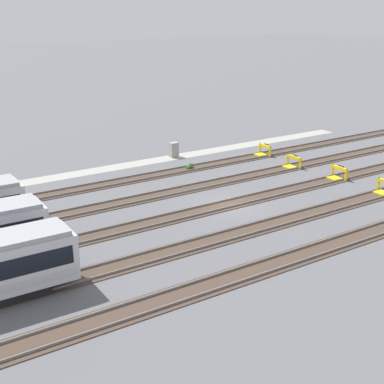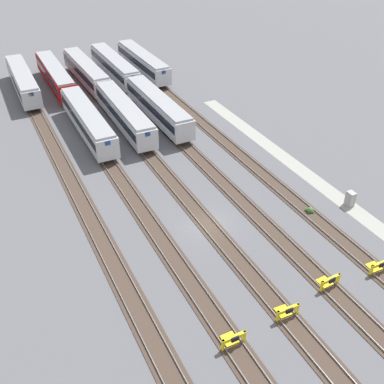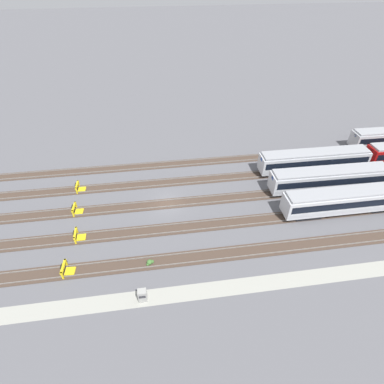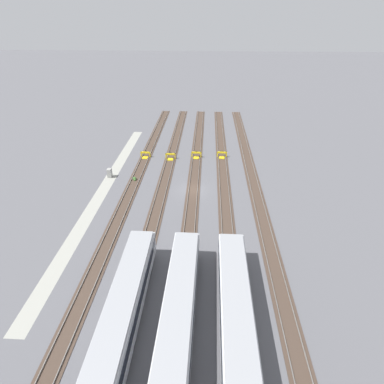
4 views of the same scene
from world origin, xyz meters
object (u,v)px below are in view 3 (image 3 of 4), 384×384
(subway_car_front_row_centre, at_px, (329,179))
(bumper_stop_middle_track, at_px, (76,210))
(subway_car_front_row_right_inner, at_px, (347,200))
(subway_car_back_row_rightmost, at_px, (314,160))
(electrical_cabinet, at_px, (142,295))
(bumper_stop_near_inner_track, at_px, (78,236))
(weed_clump, at_px, (150,262))
(bumper_stop_far_inner_track, at_px, (79,187))
(bumper_stop_nearest_track, at_px, (67,269))

(subway_car_front_row_centre, relative_size, bumper_stop_middle_track, 8.98)
(subway_car_front_row_centre, height_order, subway_car_front_row_right_inner, same)
(subway_car_back_row_rightmost, relative_size, electrical_cabinet, 11.26)
(subway_car_front_row_right_inner, height_order, bumper_stop_near_inner_track, subway_car_front_row_right_inner)
(bumper_stop_near_inner_track, distance_m, electrical_cabinet, 12.71)
(bumper_stop_near_inner_track, distance_m, weed_clump, 10.33)
(subway_car_front_row_right_inner, bearing_deg, subway_car_front_row_centre, 90.00)
(bumper_stop_middle_track, xyz_separation_m, electrical_cabinet, (9.01, -14.97, 0.29))
(subway_car_front_row_centre, relative_size, electrical_cabinet, 11.27)
(bumper_stop_far_inner_track, bearing_deg, subway_car_front_row_right_inner, -15.22)
(subway_car_front_row_centre, distance_m, electrical_cabinet, 31.86)
(bumper_stop_near_inner_track, height_order, bumper_stop_far_inner_track, same)
(bumper_stop_middle_track, distance_m, weed_clump, 14.33)
(electrical_cabinet, bearing_deg, bumper_stop_middle_track, 121.03)
(bumper_stop_middle_track, distance_m, electrical_cabinet, 17.47)
(bumper_stop_nearest_track, height_order, weed_clump, bumper_stop_nearest_track)
(subway_car_back_row_rightmost, relative_size, bumper_stop_nearest_track, 8.97)
(bumper_stop_near_inner_track, xyz_separation_m, electrical_cabinet, (8.01, -9.87, 0.29))
(subway_car_back_row_rightmost, distance_m, bumper_stop_nearest_track, 39.75)
(subway_car_back_row_rightmost, xyz_separation_m, bumper_stop_nearest_track, (-36.65, -15.32, -1.53))
(subway_car_front_row_centre, xyz_separation_m, bumper_stop_far_inner_track, (-37.48, 5.17, -1.53))
(bumper_stop_middle_track, bearing_deg, bumper_stop_far_inner_track, 93.87)
(bumper_stop_middle_track, bearing_deg, subway_car_front_row_centre, -0.06)
(bumper_stop_near_inner_track, bearing_deg, weed_clump, -30.78)
(bumper_stop_nearest_track, relative_size, electrical_cabinet, 1.26)
(bumper_stop_far_inner_track, bearing_deg, bumper_stop_middle_track, -86.13)
(bumper_stop_far_inner_track, height_order, weed_clump, bumper_stop_far_inner_track)
(subway_car_back_row_rightmost, relative_size, bumper_stop_middle_track, 8.96)
(electrical_cabinet, bearing_deg, bumper_stop_near_inner_track, 129.05)
(bumper_stop_near_inner_track, relative_size, bumper_stop_far_inner_track, 1.00)
(subway_car_back_row_rightmost, height_order, weed_clump, subway_car_back_row_rightmost)
(bumper_stop_nearest_track, xyz_separation_m, bumper_stop_far_inner_track, (-0.83, 15.36, 0.00))
(bumper_stop_middle_track, relative_size, bumper_stop_far_inner_track, 1.00)
(subway_car_front_row_centre, height_order, electrical_cabinet, subway_car_front_row_centre)
(bumper_stop_nearest_track, distance_m, weed_clump, 9.39)
(subway_car_front_row_right_inner, relative_size, subway_car_back_row_rightmost, 1.00)
(subway_car_back_row_rightmost, height_order, electrical_cabinet, subway_car_back_row_rightmost)
(subway_car_back_row_rightmost, xyz_separation_m, bumper_stop_near_inner_track, (-36.13, -10.18, -1.53))
(bumper_stop_nearest_track, bearing_deg, electrical_cabinet, -29.04)
(weed_clump, bearing_deg, bumper_stop_far_inner_track, 123.37)
(bumper_stop_nearest_track, bearing_deg, weed_clump, -0.89)
(electrical_cabinet, distance_m, weed_clump, 4.70)
(bumper_stop_near_inner_track, relative_size, bumper_stop_middle_track, 1.00)
(subway_car_front_row_right_inner, xyz_separation_m, bumper_stop_near_inner_track, (-36.13, -0.03, -1.53))
(subway_car_front_row_centre, height_order, weed_clump, subway_car_front_row_centre)
(bumper_stop_middle_track, bearing_deg, electrical_cabinet, -58.97)
(bumper_stop_far_inner_track, relative_size, electrical_cabinet, 1.25)
(subway_car_front_row_right_inner, xyz_separation_m, subway_car_back_row_rightmost, (-0.00, 10.15, 0.00))
(subway_car_front_row_right_inner, relative_size, bumper_stop_middle_track, 8.96)
(weed_clump, bearing_deg, subway_car_back_row_rightmost, 29.56)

